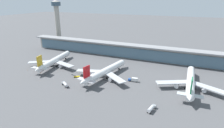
{
  "coord_description": "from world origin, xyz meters",
  "views": [
    {
      "loc": [
        61.88,
        -127.65,
        61.26
      ],
      "look_at": [
        0.0,
        13.6,
        7.5
      ],
      "focal_mm": 30.4,
      "sensor_mm": 36.0,
      "label": 1
    }
  ],
  "objects_px": {
    "safety_cone_bravo": "(41,72)",
    "service_truck_near_nose_grey": "(151,108)",
    "service_truck_under_wing_blue": "(134,80)",
    "safety_cone_alpha": "(41,73)",
    "airliner_left_stand": "(54,61)",
    "safety_cone_charlie": "(28,70)",
    "control_tower": "(57,19)",
    "airliner_right_stand": "(191,82)",
    "service_truck_by_tail_red": "(40,70)",
    "service_truck_on_taxiway_grey": "(65,84)",
    "service_truck_mid_apron_yellow": "(77,76)",
    "airliner_centre_stand": "(105,72)"
  },
  "relations": [
    {
      "from": "safety_cone_bravo",
      "to": "service_truck_near_nose_grey",
      "type": "bearing_deg",
      "value": -11.14
    },
    {
      "from": "service_truck_under_wing_blue",
      "to": "safety_cone_alpha",
      "type": "xyz_separation_m",
      "value": [
        -78.77,
        -14.87,
        -1.37
      ]
    },
    {
      "from": "airliner_left_stand",
      "to": "service_truck_under_wing_blue",
      "type": "relative_size",
      "value": 8.19
    },
    {
      "from": "safety_cone_charlie",
      "to": "control_tower",
      "type": "bearing_deg",
      "value": 111.9
    },
    {
      "from": "airliner_right_stand",
      "to": "control_tower",
      "type": "distance_m",
      "value": 188.29
    },
    {
      "from": "service_truck_by_tail_red",
      "to": "safety_cone_charlie",
      "type": "height_order",
      "value": "service_truck_by_tail_red"
    },
    {
      "from": "control_tower",
      "to": "service_truck_under_wing_blue",
      "type": "bearing_deg",
      "value": -30.24
    },
    {
      "from": "airliner_right_stand",
      "to": "service_truck_under_wing_blue",
      "type": "relative_size",
      "value": 8.19
    },
    {
      "from": "service_truck_on_taxiway_grey",
      "to": "safety_cone_alpha",
      "type": "relative_size",
      "value": 12.0
    },
    {
      "from": "airliner_left_stand",
      "to": "control_tower",
      "type": "bearing_deg",
      "value": 125.4
    },
    {
      "from": "safety_cone_charlie",
      "to": "service_truck_under_wing_blue",
      "type": "bearing_deg",
      "value": 8.99
    },
    {
      "from": "service_truck_on_taxiway_grey",
      "to": "safety_cone_bravo",
      "type": "distance_m",
      "value": 38.1
    },
    {
      "from": "service_truck_under_wing_blue",
      "to": "safety_cone_charlie",
      "type": "xyz_separation_m",
      "value": [
        -94.38,
        -14.93,
        -1.37
      ]
    },
    {
      "from": "safety_cone_alpha",
      "to": "safety_cone_charlie",
      "type": "height_order",
      "value": "same"
    },
    {
      "from": "airliner_right_stand",
      "to": "safety_cone_bravo",
      "type": "xyz_separation_m",
      "value": [
        -119.88,
        -19.73,
        -4.82
      ]
    },
    {
      "from": "service_truck_on_taxiway_grey",
      "to": "control_tower",
      "type": "height_order",
      "value": "control_tower"
    },
    {
      "from": "safety_cone_bravo",
      "to": "service_truck_under_wing_blue",
      "type": "bearing_deg",
      "value": 10.62
    },
    {
      "from": "airliner_left_stand",
      "to": "service_truck_by_tail_red",
      "type": "height_order",
      "value": "airliner_left_stand"
    },
    {
      "from": "service_truck_mid_apron_yellow",
      "to": "service_truck_on_taxiway_grey",
      "type": "distance_m",
      "value": 17.21
    },
    {
      "from": "service_truck_mid_apron_yellow",
      "to": "safety_cone_alpha",
      "type": "height_order",
      "value": "service_truck_mid_apron_yellow"
    },
    {
      "from": "airliner_right_stand",
      "to": "safety_cone_charlie",
      "type": "height_order",
      "value": "airliner_right_stand"
    },
    {
      "from": "airliner_centre_stand",
      "to": "service_truck_by_tail_red",
      "type": "bearing_deg",
      "value": -171.06
    },
    {
      "from": "safety_cone_alpha",
      "to": "service_truck_under_wing_blue",
      "type": "bearing_deg",
      "value": 10.69
    },
    {
      "from": "airliner_left_stand",
      "to": "service_truck_on_taxiway_grey",
      "type": "xyz_separation_m",
      "value": [
        36.03,
        -32.09,
        -3.43
      ]
    },
    {
      "from": "service_truck_mid_apron_yellow",
      "to": "airliner_left_stand",
      "type": "bearing_deg",
      "value": 156.7
    },
    {
      "from": "service_truck_near_nose_grey",
      "to": "service_truck_mid_apron_yellow",
      "type": "distance_m",
      "value": 70.77
    },
    {
      "from": "service_truck_mid_apron_yellow",
      "to": "safety_cone_charlie",
      "type": "xyz_separation_m",
      "value": [
        -49.38,
        -4.09,
        -0.49
      ]
    },
    {
      "from": "airliner_right_stand",
      "to": "service_truck_by_tail_red",
      "type": "xyz_separation_m",
      "value": [
        -124.19,
        -15.95,
        -4.26
      ]
    },
    {
      "from": "service_truck_under_wing_blue",
      "to": "safety_cone_alpha",
      "type": "distance_m",
      "value": 80.18
    },
    {
      "from": "airliner_centre_stand",
      "to": "airliner_left_stand",
      "type": "bearing_deg",
      "value": 174.04
    },
    {
      "from": "service_truck_mid_apron_yellow",
      "to": "safety_cone_alpha",
      "type": "distance_m",
      "value": 34.02
    },
    {
      "from": "service_truck_under_wing_blue",
      "to": "service_truck_mid_apron_yellow",
      "type": "xyz_separation_m",
      "value": [
        -45.0,
        -10.84,
        -0.88
      ]
    },
    {
      "from": "service_truck_on_taxiway_grey",
      "to": "safety_cone_alpha",
      "type": "height_order",
      "value": "service_truck_on_taxiway_grey"
    },
    {
      "from": "service_truck_by_tail_red",
      "to": "control_tower",
      "type": "relative_size",
      "value": 0.05
    },
    {
      "from": "airliner_left_stand",
      "to": "service_truck_on_taxiway_grey",
      "type": "height_order",
      "value": "airliner_left_stand"
    },
    {
      "from": "service_truck_near_nose_grey",
      "to": "service_truck_by_tail_red",
      "type": "distance_m",
      "value": 107.98
    },
    {
      "from": "safety_cone_charlie",
      "to": "safety_cone_alpha",
      "type": "bearing_deg",
      "value": 0.2
    },
    {
      "from": "service_truck_under_wing_blue",
      "to": "service_truck_on_taxiway_grey",
      "type": "bearing_deg",
      "value": -147.38
    },
    {
      "from": "service_truck_mid_apron_yellow",
      "to": "control_tower",
      "type": "relative_size",
      "value": 0.1
    },
    {
      "from": "service_truck_by_tail_red",
      "to": "safety_cone_alpha",
      "type": "relative_size",
      "value": 4.76
    },
    {
      "from": "airliner_right_stand",
      "to": "service_truck_mid_apron_yellow",
      "type": "bearing_deg",
      "value": -169.6
    },
    {
      "from": "service_truck_mid_apron_yellow",
      "to": "service_truck_near_nose_grey",
      "type": "bearing_deg",
      "value": -19.78
    },
    {
      "from": "airliner_right_stand",
      "to": "safety_cone_charlie",
      "type": "distance_m",
      "value": 136.34
    },
    {
      "from": "safety_cone_bravo",
      "to": "safety_cone_charlie",
      "type": "xyz_separation_m",
      "value": [
        -14.93,
        -0.03,
        0.0
      ]
    },
    {
      "from": "service_truck_mid_apron_yellow",
      "to": "service_truck_on_taxiway_grey",
      "type": "bearing_deg",
      "value": -85.65
    },
    {
      "from": "service_truck_near_nose_grey",
      "to": "service_truck_by_tail_red",
      "type": "xyz_separation_m",
      "value": [
        -105.35,
        23.67,
        -0.83
      ]
    },
    {
      "from": "airliner_right_stand",
      "to": "service_truck_under_wing_blue",
      "type": "height_order",
      "value": "airliner_right_stand"
    },
    {
      "from": "safety_cone_charlie",
      "to": "airliner_centre_stand",
      "type": "bearing_deg",
      "value": 10.63
    },
    {
      "from": "airliner_right_stand",
      "to": "service_truck_on_taxiway_grey",
      "type": "height_order",
      "value": "airliner_right_stand"
    },
    {
      "from": "service_truck_mid_apron_yellow",
      "to": "safety_cone_bravo",
      "type": "relative_size",
      "value": 9.61
    }
  ]
}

